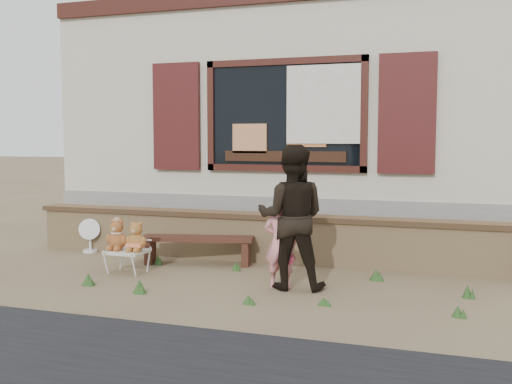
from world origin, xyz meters
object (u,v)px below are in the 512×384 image
(bench, at_px, (198,244))
(folding_chair, at_px, (127,252))
(adult, at_px, (292,217))
(teddy_bear_right, at_px, (137,236))
(teddy_bear_left, at_px, (117,234))
(child, at_px, (280,243))

(bench, xyz_separation_m, folding_chair, (-0.64, -0.74, -0.02))
(bench, relative_size, adult, 0.94)
(bench, height_order, adult, adult)
(teddy_bear_right, xyz_separation_m, adult, (2.04, -0.09, 0.34))
(folding_chair, height_order, teddy_bear_left, teddy_bear_left)
(teddy_bear_left, relative_size, adult, 0.24)
(folding_chair, height_order, adult, adult)
(folding_chair, bearing_deg, child, -2.40)
(child, bearing_deg, teddy_bear_right, -2.05)
(folding_chair, xyz_separation_m, teddy_bear_left, (-0.14, 0.00, 0.23))
(teddy_bear_right, distance_m, adult, 2.07)
(bench, relative_size, child, 1.47)
(bench, height_order, teddy_bear_right, teddy_bear_right)
(bench, bearing_deg, teddy_bear_right, -136.86)
(bench, distance_m, child, 1.67)
(teddy_bear_left, distance_m, adult, 2.34)
(bench, xyz_separation_m, adult, (1.54, -0.83, 0.54))
(folding_chair, xyz_separation_m, child, (2.05, -0.12, 0.26))
(bench, bearing_deg, adult, -41.15)
(teddy_bear_left, xyz_separation_m, adult, (2.32, -0.10, 0.33))
(folding_chair, distance_m, child, 2.07)
(child, bearing_deg, teddy_bear_left, -1.73)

